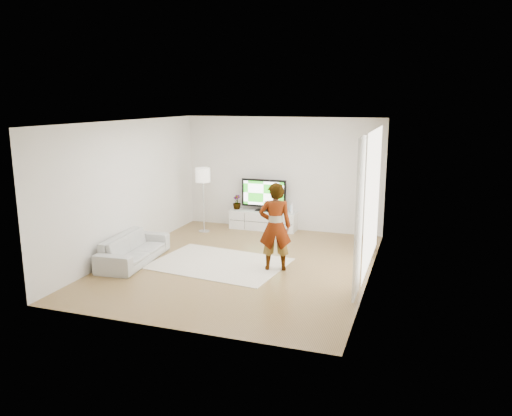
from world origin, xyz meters
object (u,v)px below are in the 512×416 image
(sofa, at_px, (134,249))
(player, at_px, (275,227))
(media_console, at_px, (263,220))
(floor_lamp, at_px, (203,178))
(television, at_px, (264,194))
(rug, at_px, (219,263))

(sofa, bearing_deg, player, -85.69)
(media_console, height_order, floor_lamp, floor_lamp)
(television, relative_size, sofa, 0.60)
(sofa, distance_m, floor_lamp, 2.85)
(player, height_order, sofa, player)
(television, xyz_separation_m, floor_lamp, (-1.33, -0.71, 0.44))
(rug, xyz_separation_m, player, (1.16, 0.02, 0.85))
(media_console, xyz_separation_m, rug, (-0.01, -2.87, -0.23))
(rug, bearing_deg, television, 89.89)
(television, xyz_separation_m, player, (1.15, -2.87, -0.05))
(television, distance_m, rug, 3.03)
(player, bearing_deg, floor_lamp, -59.62)
(media_console, height_order, sofa, sofa)
(rug, relative_size, player, 1.51)
(media_console, distance_m, television, 0.67)
(media_console, distance_m, player, 3.13)
(television, distance_m, player, 3.09)
(sofa, bearing_deg, television, -31.62)
(media_console, bearing_deg, rug, -90.11)
(sofa, xyz_separation_m, floor_lamp, (0.34, 2.62, 1.07))
(player, distance_m, floor_lamp, 3.33)
(media_console, xyz_separation_m, floor_lamp, (-1.33, -0.68, 1.11))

